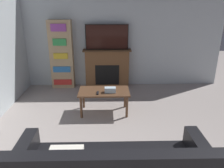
{
  "coord_description": "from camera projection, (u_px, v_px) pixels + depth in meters",
  "views": [
    {
      "loc": [
        -0.2,
        -1.21,
        2.13
      ],
      "look_at": [
        -0.11,
        2.78,
        0.66
      ],
      "focal_mm": 35.0,
      "sensor_mm": 36.0,
      "label": 1
    }
  ],
  "objects": [
    {
      "name": "fireplace",
      "position": [
        107.0,
        68.0,
        5.83
      ],
      "size": [
        1.25,
        0.28,
        1.01
      ],
      "color": "brown",
      "rests_on": "ground_plane"
    },
    {
      "name": "bookshelf",
      "position": [
        62.0,
        55.0,
        5.66
      ],
      "size": [
        0.58,
        0.29,
        1.76
      ],
      "color": "tan",
      "rests_on": "ground_plane"
    },
    {
      "name": "remote_control",
      "position": [
        98.0,
        93.0,
        4.26
      ],
      "size": [
        0.04,
        0.15,
        0.02
      ],
      "color": "black",
      "rests_on": "coffee_table"
    },
    {
      "name": "tv",
      "position": [
        107.0,
        37.0,
        5.53
      ],
      "size": [
        1.09,
        0.03,
        0.64
      ],
      "color": "black",
      "rests_on": "fireplace"
    },
    {
      "name": "coffee_table",
      "position": [
        104.0,
        94.0,
        4.42
      ],
      "size": [
        1.02,
        0.57,
        0.48
      ],
      "color": "brown",
      "rests_on": "ground_plane"
    },
    {
      "name": "tissue_box",
      "position": [
        110.0,
        90.0,
        4.31
      ],
      "size": [
        0.22,
        0.12,
        0.1
      ],
      "color": "silver",
      "rests_on": "coffee_table"
    },
    {
      "name": "wall_back",
      "position": [
        115.0,
        35.0,
        5.68
      ],
      "size": [
        5.65,
        0.06,
        2.7
      ],
      "color": "silver",
      "rests_on": "ground_plane"
    }
  ]
}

